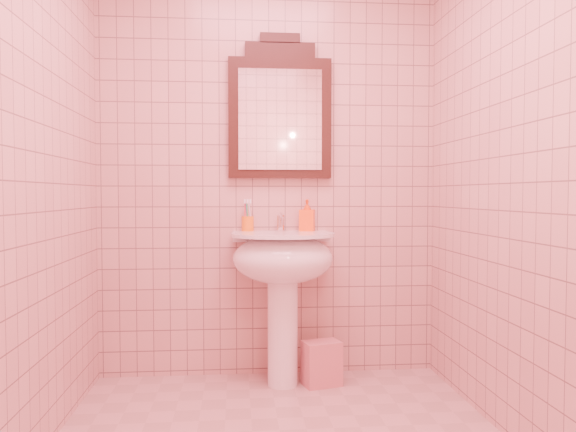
{
  "coord_description": "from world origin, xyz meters",
  "views": [
    {
      "loc": [
        -0.19,
        -2.24,
        1.08
      ],
      "look_at": [
        0.06,
        0.55,
        0.97
      ],
      "focal_mm": 35.0,
      "sensor_mm": 36.0,
      "label": 1
    }
  ],
  "objects": [
    {
      "name": "back_wall",
      "position": [
        0.0,
        1.1,
        1.25
      ],
      "size": [
        2.0,
        0.02,
        2.5
      ],
      "primitive_type": "cube",
      "color": "#D19E91",
      "rests_on": "floor"
    },
    {
      "name": "pedestal_sink",
      "position": [
        0.06,
        0.87,
        0.66
      ],
      "size": [
        0.58,
        0.58,
        0.86
      ],
      "color": "white",
      "rests_on": "floor"
    },
    {
      "name": "faucet",
      "position": [
        0.06,
        1.01,
        0.92
      ],
      "size": [
        0.04,
        0.16,
        0.11
      ],
      "color": "white",
      "rests_on": "pedestal_sink"
    },
    {
      "name": "mirror",
      "position": [
        0.06,
        1.07,
        1.57
      ],
      "size": [
        0.61,
        0.06,
        0.85
      ],
      "color": "black",
      "rests_on": "back_wall"
    },
    {
      "name": "toothbrush_cup",
      "position": [
        -0.13,
        1.04,
        0.91
      ],
      "size": [
        0.07,
        0.07,
        0.16
      ],
      "rotation": [
        0.0,
        0.0,
        -0.15
      ],
      "color": "orange",
      "rests_on": "pedestal_sink"
    },
    {
      "name": "soap_dispenser",
      "position": [
        0.22,
        1.02,
        0.96
      ],
      "size": [
        0.1,
        0.11,
        0.19
      ],
      "primitive_type": "imported",
      "rotation": [
        0.0,
        0.0,
        -0.26
      ],
      "color": "#FF5715",
      "rests_on": "pedestal_sink"
    },
    {
      "name": "towel",
      "position": [
        0.28,
        0.86,
        0.12
      ],
      "size": [
        0.23,
        0.18,
        0.25
      ],
      "primitive_type": "cube",
      "rotation": [
        0.0,
        0.0,
        0.26
      ],
      "color": "#DF8783",
      "rests_on": "floor"
    }
  ]
}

